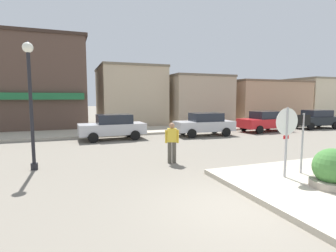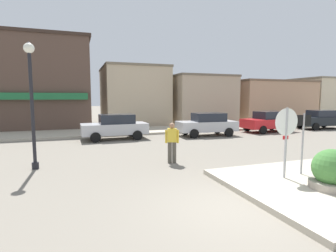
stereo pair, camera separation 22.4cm
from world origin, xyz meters
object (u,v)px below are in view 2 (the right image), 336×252
one_way_sign (303,138)px  parked_car_fourth (321,119)px  planter (332,174)px  parked_car_third (268,121)px  pedestrian_crossing_near (172,142)px  parked_car_nearest (115,126)px  parked_car_second (207,124)px  lamp_post (31,87)px  stop_sign (286,133)px

one_way_sign → parked_car_fourth: size_ratio=0.51×
planter → one_way_sign: bearing=75.6°
parked_car_third → pedestrian_crossing_near: 12.18m
planter → parked_car_third: bearing=56.8°
parked_car_nearest → pedestrian_crossing_near: size_ratio=2.51×
one_way_sign → parked_car_third: bearing=54.7°
pedestrian_crossing_near → parked_car_nearest: bearing=100.7°
parked_car_second → pedestrian_crossing_near: bearing=-127.6°
lamp_post → parked_car_fourth: size_ratio=1.10×
parked_car_third → lamp_post: bearing=-159.2°
parked_car_third → parked_car_fourth: size_ratio=0.99×
lamp_post → parked_car_third: (15.24, 5.77, -2.15)m
stop_sign → parked_car_third: (7.81, 10.00, -0.71)m
lamp_post → pedestrian_crossing_near: (5.01, -0.84, -2.09)m
parked_car_second → parked_car_third: (5.37, 0.32, 0.00)m
parked_car_second → parked_car_third: 5.38m
parked_car_nearest → parked_car_third: same height
stop_sign → pedestrian_crossing_near: size_ratio=1.43×
lamp_post → parked_car_second: (9.87, 5.45, -2.15)m
lamp_post → parked_car_second: lamp_post is taller
lamp_post → parked_car_third: size_ratio=1.11×
stop_sign → pedestrian_crossing_near: (-2.42, 3.38, -0.65)m
parked_car_fourth → pedestrian_crossing_near: bearing=-156.7°
parked_car_second → parked_car_nearest: bearing=175.2°
parked_car_nearest → parked_car_second: 6.16m
one_way_sign → planter: 1.57m
planter → parked_car_second: parked_car_second is taller
parked_car_third → planter: bearing=-123.2°
lamp_post → parked_car_nearest: size_ratio=1.12×
parked_car_second → parked_car_third: size_ratio=1.00×
parked_car_nearest → lamp_post: bearing=-122.0°
stop_sign → one_way_sign: bearing=9.9°
lamp_post → parked_car_fourth: bearing=16.0°
stop_sign → parked_car_fourth: size_ratio=0.56×
parked_car_third → parked_car_fourth: (5.49, 0.15, 0.00)m
stop_sign → parked_car_third: stop_sign is taller
planter → parked_car_third: 13.37m
lamp_post → parked_car_third: lamp_post is taller
one_way_sign → lamp_post: size_ratio=0.46×
parked_car_third → one_way_sign: bearing=-125.3°
parked_car_nearest → one_way_sign: bearing=-65.8°
stop_sign → planter: (0.48, -1.18, -0.96)m
parked_car_nearest → pedestrian_crossing_near: 6.94m
one_way_sign → planter: one_way_sign is taller
parked_car_third → stop_sign: bearing=-128.0°
stop_sign → planter: size_ratio=1.88×
planter → stop_sign: bearing=111.9°
planter → parked_car_second: bearing=79.8°
stop_sign → parked_car_third: size_ratio=0.56×
lamp_post → planter: bearing=-34.4°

